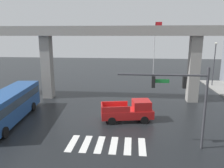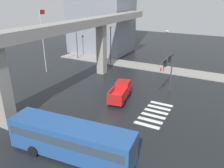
{
  "view_description": "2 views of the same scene",
  "coord_description": "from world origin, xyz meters",
  "px_view_note": "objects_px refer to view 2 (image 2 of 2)",
  "views": [
    {
      "loc": [
        1.94,
        -21.67,
        8.4
      ],
      "look_at": [
        -0.23,
        0.59,
        3.41
      ],
      "focal_mm": 35.22,
      "sensor_mm": 36.0,
      "label": 1
    },
    {
      "loc": [
        -22.0,
        -12.14,
        12.64
      ],
      "look_at": [
        0.19,
        -0.38,
        2.54
      ],
      "focal_mm": 35.45,
      "sensor_mm": 36.0,
      "label": 2
    }
  ],
  "objects_px": {
    "traffic_signal_mast": "(169,65)",
    "fire_hydrant": "(161,70)",
    "city_bus": "(71,139)",
    "street_lamp_near_corner": "(166,46)",
    "pickup_truck": "(121,92)",
    "street_lamp_far_north": "(77,37)",
    "flagpole": "(43,37)",
    "street_lamp_mid_block": "(111,41)"
  },
  "relations": [
    {
      "from": "street_lamp_far_north",
      "to": "flagpole",
      "type": "relative_size",
      "value": 0.68
    },
    {
      "from": "pickup_truck",
      "to": "traffic_signal_mast",
      "type": "relative_size",
      "value": 0.83
    },
    {
      "from": "city_bus",
      "to": "flagpole",
      "type": "distance_m",
      "value": 23.89
    },
    {
      "from": "traffic_signal_mast",
      "to": "fire_hydrant",
      "type": "relative_size",
      "value": 7.64
    },
    {
      "from": "city_bus",
      "to": "street_lamp_near_corner",
      "type": "height_order",
      "value": "street_lamp_near_corner"
    },
    {
      "from": "city_bus",
      "to": "street_lamp_far_north",
      "type": "distance_m",
      "value": 31.3
    },
    {
      "from": "street_lamp_near_corner",
      "to": "fire_hydrant",
      "type": "height_order",
      "value": "street_lamp_near_corner"
    },
    {
      "from": "city_bus",
      "to": "traffic_signal_mast",
      "type": "relative_size",
      "value": 1.69
    },
    {
      "from": "traffic_signal_mast",
      "to": "city_bus",
      "type": "bearing_deg",
      "value": 166.43
    },
    {
      "from": "street_lamp_mid_block",
      "to": "street_lamp_far_north",
      "type": "bearing_deg",
      "value": 90.0
    },
    {
      "from": "street_lamp_far_north",
      "to": "city_bus",
      "type": "bearing_deg",
      "value": -144.73
    },
    {
      "from": "traffic_signal_mast",
      "to": "fire_hydrant",
      "type": "xyz_separation_m",
      "value": [
        9.33,
        3.48,
        -3.95
      ]
    },
    {
      "from": "pickup_truck",
      "to": "street_lamp_mid_block",
      "type": "relative_size",
      "value": 0.74
    },
    {
      "from": "pickup_truck",
      "to": "fire_hydrant",
      "type": "distance_m",
      "value": 13.24
    },
    {
      "from": "pickup_truck",
      "to": "traffic_signal_mast",
      "type": "height_order",
      "value": "traffic_signal_mast"
    },
    {
      "from": "city_bus",
      "to": "street_lamp_near_corner",
      "type": "distance_m",
      "value": 25.62
    },
    {
      "from": "pickup_truck",
      "to": "traffic_signal_mast",
      "type": "bearing_deg",
      "value": -52.86
    },
    {
      "from": "street_lamp_far_north",
      "to": "flagpole",
      "type": "height_order",
      "value": "flagpole"
    },
    {
      "from": "street_lamp_mid_block",
      "to": "street_lamp_far_north",
      "type": "distance_m",
      "value": 8.03
    },
    {
      "from": "pickup_truck",
      "to": "city_bus",
      "type": "distance_m",
      "value": 12.0
    },
    {
      "from": "city_bus",
      "to": "pickup_truck",
      "type": "bearing_deg",
      "value": 5.91
    },
    {
      "from": "city_bus",
      "to": "traffic_signal_mast",
      "type": "bearing_deg",
      "value": -13.57
    },
    {
      "from": "street_lamp_mid_block",
      "to": "street_lamp_near_corner",
      "type": "bearing_deg",
      "value": -90.0
    },
    {
      "from": "street_lamp_far_north",
      "to": "street_lamp_mid_block",
      "type": "bearing_deg",
      "value": -90.0
    },
    {
      "from": "street_lamp_near_corner",
      "to": "fire_hydrant",
      "type": "relative_size",
      "value": 8.52
    },
    {
      "from": "city_bus",
      "to": "street_lamp_mid_block",
      "type": "relative_size",
      "value": 1.52
    },
    {
      "from": "pickup_truck",
      "to": "flagpole",
      "type": "bearing_deg",
      "value": 77.19
    },
    {
      "from": "street_lamp_near_corner",
      "to": "flagpole",
      "type": "xyz_separation_m",
      "value": [
        -9.83,
        18.22,
        1.56
      ]
    },
    {
      "from": "street_lamp_far_north",
      "to": "fire_hydrant",
      "type": "bearing_deg",
      "value": -91.25
    },
    {
      "from": "city_bus",
      "to": "traffic_signal_mast",
      "type": "distance_m",
      "value": 16.39
    },
    {
      "from": "flagpole",
      "to": "traffic_signal_mast",
      "type": "bearing_deg",
      "value": -89.73
    },
    {
      "from": "street_lamp_mid_block",
      "to": "traffic_signal_mast",
      "type": "bearing_deg",
      "value": -125.26
    },
    {
      "from": "city_bus",
      "to": "street_lamp_near_corner",
      "type": "bearing_deg",
      "value": -1.56
    },
    {
      "from": "traffic_signal_mast",
      "to": "street_lamp_mid_block",
      "type": "xyz_separation_m",
      "value": [
        9.73,
        13.76,
        0.17
      ]
    },
    {
      "from": "traffic_signal_mast",
      "to": "street_lamp_near_corner",
      "type": "bearing_deg",
      "value": 17.69
    },
    {
      "from": "street_lamp_near_corner",
      "to": "fire_hydrant",
      "type": "bearing_deg",
      "value": 136.95
    },
    {
      "from": "city_bus",
      "to": "street_lamp_far_north",
      "type": "relative_size",
      "value": 1.52
    },
    {
      "from": "city_bus",
      "to": "fire_hydrant",
      "type": "bearing_deg",
      "value": -0.73
    },
    {
      "from": "pickup_truck",
      "to": "street_lamp_far_north",
      "type": "height_order",
      "value": "street_lamp_far_north"
    },
    {
      "from": "street_lamp_mid_block",
      "to": "fire_hydrant",
      "type": "distance_m",
      "value": 11.09
    },
    {
      "from": "traffic_signal_mast",
      "to": "street_lamp_mid_block",
      "type": "height_order",
      "value": "street_lamp_mid_block"
    },
    {
      "from": "street_lamp_near_corner",
      "to": "fire_hydrant",
      "type": "distance_m",
      "value": 4.16
    }
  ]
}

